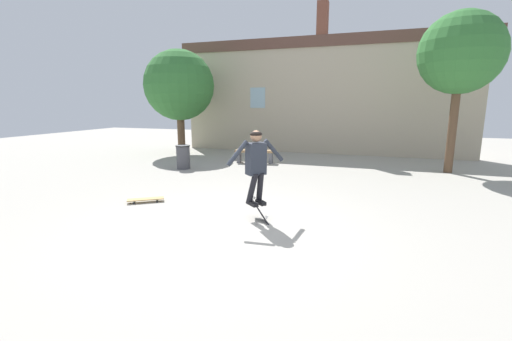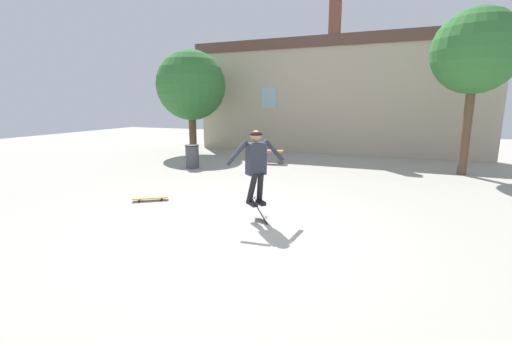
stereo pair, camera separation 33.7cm
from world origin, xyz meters
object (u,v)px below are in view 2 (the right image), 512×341
skateboard_flipping (260,211)px  tree_left (191,86)px  skater (256,161)px  tree_right (476,52)px  skateboard_resting (150,198)px  trash_bin (192,156)px  park_bench (264,154)px

skateboard_flipping → tree_left: bearing=164.1°
skater → tree_right: bearing=96.8°
tree_right → tree_left: bearing=175.6°
skateboard_resting → trash_bin: bearing=73.6°
skateboard_flipping → skateboard_resting: skateboard_flipping is taller
park_bench → tree_left: bearing=154.2°
tree_right → skateboard_flipping: 8.31m
park_bench → skater: size_ratio=1.05×
tree_left → skateboard_resting: (3.13, -6.76, -2.83)m
skater → tree_left: bearing=171.1°
tree_left → skater: (5.84, -7.05, -1.78)m
tree_left → trash_bin: bearing=-58.2°
trash_bin → skateboard_flipping: 5.71m
tree_left → trash_bin: (1.85, -2.98, -2.48)m
park_bench → trash_bin: (-1.90, -1.86, 0.08)m
trash_bin → tree_left: bearing=121.8°
trash_bin → skateboard_resting: size_ratio=1.05×
skateboard_flipping → trash_bin: bearing=169.2°
park_bench → skater: 6.33m
trash_bin → skater: size_ratio=0.57×
skater → park_bench: bearing=150.8°
tree_right → skateboard_resting: size_ratio=6.45×
skateboard_resting → skater: bearing=-41.2°
tree_right → skater: size_ratio=3.49×
park_bench → skater: (2.09, -5.93, 0.78)m
skateboard_resting → park_bench: bearing=48.6°
trash_bin → skateboard_resting: (1.28, -3.78, -0.35)m
tree_right → trash_bin: tree_right is taller
skateboard_flipping → tree_right: bearing=89.5°
tree_right → trash_bin: size_ratio=6.13×
tree_left → skater: tree_left is taller
skater → skateboard_flipping: skater is taller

